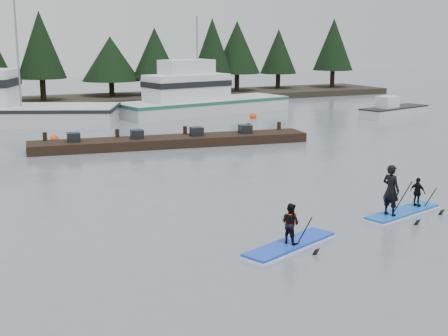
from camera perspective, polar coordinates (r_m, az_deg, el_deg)
name	(u,v)px	position (r m, az deg, el deg)	size (l,w,h in m)	color
ground	(306,238)	(20.00, 7.48, -6.33)	(160.00, 160.00, 0.00)	slate
far_shore	(54,102)	(59.10, -15.32, 5.83)	(70.00, 8.00, 0.60)	#2D281E
treeline	(54,105)	(59.13, -15.30, 5.54)	(60.00, 4.00, 8.00)	black
fishing_boat_medium	(201,106)	(51.01, -2.15, 5.68)	(15.09, 6.82, 8.66)	silver
skiff	(394,112)	(51.01, 15.28, 4.99)	(6.42, 1.93, 0.75)	silver
floating_dock	(172,141)	(36.11, -4.81, 2.44)	(16.05, 2.14, 0.53)	black
buoy_d	(202,140)	(38.13, -2.03, 2.58)	(0.48, 0.48, 0.48)	#FF450C
buoy_c	(253,118)	(48.27, 2.66, 4.58)	(0.55, 0.55, 0.55)	#FF450C
buoy_b	(55,141)	(38.95, -15.23, 2.36)	(0.53, 0.53, 0.53)	#FF450C
paddleboard_solo	(290,235)	(18.97, 6.07, -6.07)	(3.61, 2.09, 1.82)	blue
paddleboard_duo	(400,198)	(22.94, 15.76, -2.65)	(3.55, 1.69, 2.44)	blue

